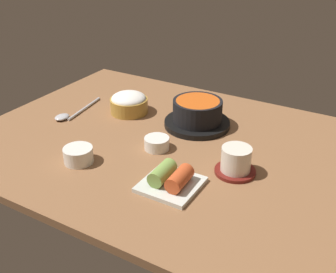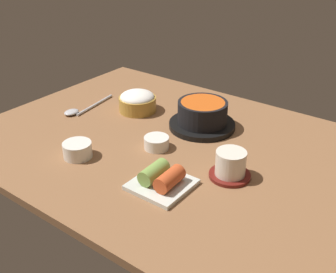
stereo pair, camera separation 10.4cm
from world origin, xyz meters
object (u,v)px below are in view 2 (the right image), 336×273
Objects in this scene: rice_bowl at (137,101)px; banchan_cup_center at (157,142)px; side_bowl_near at (77,149)px; spoon at (80,110)px; stone_pot at (202,116)px; tea_cup_with_saucer at (230,165)px; kimchi_plate at (162,180)px.

banchan_cup_center is (18.82, -14.48, -1.46)cm from rice_bowl.
rice_bowl reaches higher than side_bowl_near.
spoon is (-32.39, 3.57, -1.04)cm from banchan_cup_center.
spoon is at bearing 173.72° from banchan_cup_center.
banchan_cup_center is at bearing 49.06° from side_bowl_near.
stone_pot reaches higher than tea_cup_with_saucer.
kimchi_plate is at bearing -42.09° from rice_bowl.
tea_cup_with_saucer is at bearing 50.95° from kimchi_plate.
side_bowl_near reaches higher than spoon.
spoon is at bearing 159.61° from kimchi_plate.
stone_pot reaches higher than side_bowl_near.
stone_pot is 2.89× the size of banchan_cup_center.
kimchi_plate is 24.19cm from side_bowl_near.
spoon is (-19.51, 18.41, -1.41)cm from side_bowl_near.
stone_pot is 30.58cm from kimchi_plate.
side_bowl_near is 0.36× the size of spoon.
rice_bowl is 1.76× the size of banchan_cup_center.
side_bowl_near is (-24.08, -2.21, 0.22)cm from kimchi_plate.
banchan_cup_center is 16.89cm from kimchi_plate.
tea_cup_with_saucer is at bearing 23.00° from side_bowl_near.
tea_cup_with_saucer is 1.49× the size of banchan_cup_center.
rice_bowl is at bearing 142.44° from banchan_cup_center.
stone_pot is at bearing 80.76° from banchan_cup_center.
rice_bowl is 40.48cm from kimchi_plate.
stone_pot is at bearing 63.68° from side_bowl_near.
banchan_cup_center is 0.33× the size of spoon.
side_bowl_near is at bearing -43.35° from spoon.
spoon is at bearing 136.65° from side_bowl_near.
stone_pot reaches higher than banchan_cup_center.
kimchi_plate is (8.49, -29.32, -1.81)cm from stone_pot.
banchan_cup_center is at bearing 178.86° from tea_cup_with_saucer.
banchan_cup_center is (-2.71, -16.68, -1.95)cm from stone_pot.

